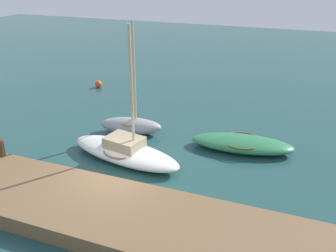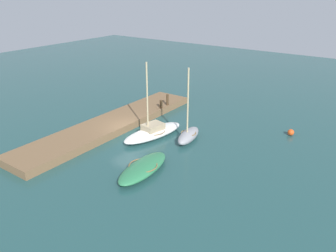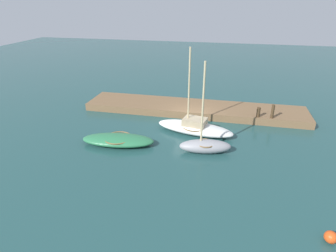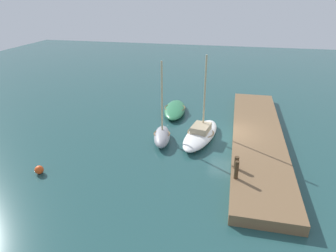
# 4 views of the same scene
# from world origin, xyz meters

# --- Properties ---
(ground_plane) EXTENTS (84.00, 84.00, 0.00)m
(ground_plane) POSITION_xyz_m (0.00, 0.00, 0.00)
(ground_plane) COLOR #234C4C
(dock_platform) EXTENTS (18.21, 3.45, 0.60)m
(dock_platform) POSITION_xyz_m (0.00, -1.99, 0.30)
(dock_platform) COLOR brown
(dock_platform) RESTS_ON ground_plane
(rowboat_grey) EXTENTS (3.37, 1.68, 5.72)m
(rowboat_grey) POSITION_xyz_m (-1.56, 4.66, 0.49)
(rowboat_grey) COLOR #939399
(rowboat_grey) RESTS_ON ground_plane
(motorboat_green) EXTENTS (4.93, 2.28, 0.64)m
(motorboat_green) POSITION_xyz_m (4.13, 4.87, 0.33)
(motorboat_green) COLOR #2D7A4C
(motorboat_green) RESTS_ON ground_plane
(sailboat_white) EXTENTS (5.81, 2.84, 6.00)m
(sailboat_white) POSITION_xyz_m (-0.56, 2.03, 0.44)
(sailboat_white) COLOR white
(sailboat_white) RESTS_ON ground_plane
(mooring_post_west) EXTENTS (0.23, 0.23, 1.05)m
(mooring_post_west) POSITION_xyz_m (-6.05, -0.51, 1.12)
(mooring_post_west) COLOR #47331E
(mooring_post_west) RESTS_ON dock_platform
(mooring_post_mid_west) EXTENTS (0.26, 0.26, 0.75)m
(mooring_post_mid_west) POSITION_xyz_m (-5.04, -0.51, 0.97)
(mooring_post_mid_west) COLOR #47331E
(mooring_post_mid_west) RESTS_ON dock_platform
(marker_buoy) EXTENTS (0.51, 0.51, 0.51)m
(marker_buoy) POSITION_xyz_m (-7.14, 10.73, 0.26)
(marker_buoy) COLOR #E54C19
(marker_buoy) RESTS_ON ground_plane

